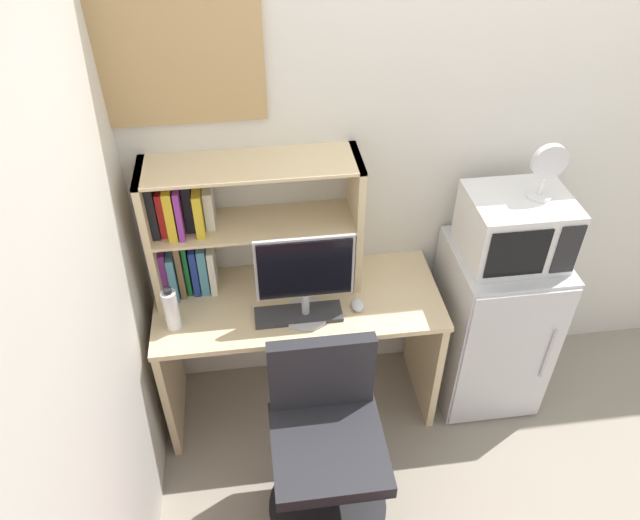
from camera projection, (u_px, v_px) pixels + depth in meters
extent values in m
cube|color=silver|center=(555.00, 151.00, 2.88)|extent=(6.40, 0.04, 2.60)
cube|color=beige|center=(298.00, 301.00, 2.87)|extent=(1.35, 0.56, 0.03)
cube|color=beige|center=(170.00, 369.00, 3.04)|extent=(0.04, 0.51, 0.75)
cube|color=beige|center=(424.00, 343.00, 3.18)|extent=(0.04, 0.51, 0.75)
cube|color=beige|center=(152.00, 236.00, 2.69)|extent=(0.03, 0.28, 0.66)
cube|color=beige|center=(355.00, 220.00, 2.78)|extent=(0.03, 0.28, 0.66)
cube|color=beige|center=(250.00, 165.00, 2.53)|extent=(0.95, 0.28, 0.01)
cube|color=beige|center=(255.00, 224.00, 2.72)|extent=(0.89, 0.28, 0.01)
cube|color=purple|center=(166.00, 266.00, 2.84)|extent=(0.03, 0.20, 0.27)
cube|color=teal|center=(174.00, 268.00, 2.84)|extent=(0.03, 0.22, 0.25)
cube|color=brown|center=(181.00, 262.00, 2.84)|extent=(0.03, 0.20, 0.29)
cube|color=#197233|center=(187.00, 262.00, 2.85)|extent=(0.02, 0.17, 0.27)
cube|color=navy|center=(195.00, 264.00, 2.86)|extent=(0.03, 0.19, 0.26)
cube|color=teal|center=(203.00, 263.00, 2.86)|extent=(0.04, 0.18, 0.26)
cube|color=silver|center=(212.00, 263.00, 2.87)|extent=(0.03, 0.19, 0.25)
cube|color=black|center=(154.00, 203.00, 2.61)|extent=(0.03, 0.20, 0.26)
cube|color=#B21E1E|center=(163.00, 206.00, 2.63)|extent=(0.03, 0.19, 0.22)
cube|color=gold|center=(171.00, 205.00, 2.62)|extent=(0.04, 0.23, 0.24)
cube|color=purple|center=(180.00, 204.00, 2.62)|extent=(0.02, 0.24, 0.24)
cube|color=black|center=(188.00, 199.00, 2.64)|extent=(0.04, 0.16, 0.26)
cube|color=gold|center=(199.00, 205.00, 2.64)|extent=(0.04, 0.22, 0.21)
cube|color=silver|center=(209.00, 204.00, 2.67)|extent=(0.04, 0.16, 0.19)
cylinder|color=#B7B7BC|center=(306.00, 314.00, 2.77)|extent=(0.21, 0.21, 0.02)
cylinder|color=#B7B7BC|center=(306.00, 304.00, 2.72)|extent=(0.04, 0.04, 0.12)
cube|color=#B7B7BC|center=(305.00, 268.00, 2.60)|extent=(0.43, 0.01, 0.32)
cube|color=black|center=(305.00, 269.00, 2.59)|extent=(0.41, 0.02, 0.30)
cube|color=#333338|center=(298.00, 314.00, 2.76)|extent=(0.40, 0.13, 0.02)
ellipsoid|color=silver|center=(357.00, 305.00, 2.80)|extent=(0.06, 0.09, 0.04)
cylinder|color=silver|center=(172.00, 310.00, 2.65)|extent=(0.07, 0.07, 0.20)
cylinder|color=black|center=(167.00, 291.00, 2.58)|extent=(0.04, 0.04, 0.02)
cube|color=silver|center=(491.00, 324.00, 3.16)|extent=(0.51, 0.52, 0.94)
cube|color=silver|center=(509.00, 362.00, 2.95)|extent=(0.49, 0.01, 0.90)
cylinder|color=#B2B2B7|center=(548.00, 354.00, 2.93)|extent=(0.01, 0.01, 0.33)
cube|color=silver|center=(515.00, 227.00, 2.76)|extent=(0.45, 0.38, 0.32)
cube|color=black|center=(518.00, 254.00, 2.60)|extent=(0.27, 0.01, 0.24)
cube|color=black|center=(568.00, 250.00, 2.63)|extent=(0.11, 0.01, 0.25)
cylinder|color=silver|center=(539.00, 195.00, 2.66)|extent=(0.11, 0.11, 0.01)
cylinder|color=silver|center=(542.00, 185.00, 2.63)|extent=(0.02, 0.02, 0.09)
cylinder|color=silver|center=(550.00, 161.00, 2.54)|extent=(0.16, 0.03, 0.16)
cylinder|color=black|center=(328.00, 506.00, 2.85)|extent=(0.55, 0.55, 0.04)
cylinder|color=black|center=(328.00, 480.00, 2.71)|extent=(0.04, 0.04, 0.45)
cube|color=#232328|center=(328.00, 448.00, 2.55)|extent=(0.48, 0.48, 0.07)
cube|color=#232328|center=(322.00, 373.00, 2.58)|extent=(0.46, 0.06, 0.38)
cube|color=tan|center=(175.00, 59.00, 2.34)|extent=(0.69, 0.02, 0.54)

